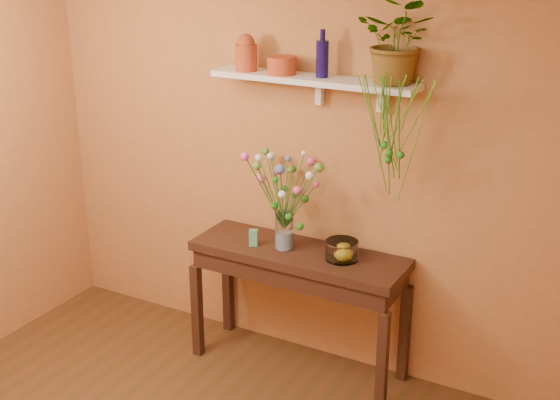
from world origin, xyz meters
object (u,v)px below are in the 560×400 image
terracotta_jug (246,53)px  blue_bottle (322,58)px  bouquet (285,179)px  sideboard (298,268)px  glass_vase (284,233)px  spider_plant (399,41)px  glass_bowl (342,251)px

terracotta_jug → blue_bottle: (0.50, 0.04, 0.01)m
terracotta_jug → bouquet: (0.32, -0.10, -0.73)m
sideboard → bouquet: bouquet is taller
glass_vase → spider_plant: bearing=13.8°
glass_vase → glass_bowl: size_ratio=1.20×
sideboard → glass_bowl: size_ratio=6.88×
terracotta_jug → spider_plant: bearing=3.4°
terracotta_jug → spider_plant: (0.96, 0.06, 0.13)m
sideboard → terracotta_jug: 1.39m
glass_vase → bouquet: (0.00, -0.00, 0.36)m
spider_plant → glass_vase: spider_plant is taller
spider_plant → glass_vase: 1.39m
glass_vase → blue_bottle: bearing=37.3°
glass_vase → glass_bowl: bearing=3.0°
spider_plant → bouquet: bearing=-166.2°
spider_plant → bouquet: (-0.64, -0.16, -0.87)m
blue_bottle → glass_bowl: blue_bottle is taller
sideboard → blue_bottle: (0.08, 0.12, 1.33)m
sideboard → blue_bottle: bearing=56.3°
terracotta_jug → glass_bowl: (0.71, -0.08, -1.14)m
sideboard → spider_plant: size_ratio=2.88×
bouquet → sideboard: bearing=8.1°
terracotta_jug → glass_vase: (0.32, -0.10, -1.10)m
glass_vase → glass_bowl: (0.39, 0.02, -0.05)m
blue_bottle → glass_vase: 1.12m
glass_vase → bouquet: bouquet is taller
terracotta_jug → glass_bowl: bearing=-6.3°
blue_bottle → glass_bowl: (0.21, -0.12, -1.15)m
terracotta_jug → spider_plant: 0.97m
spider_plant → glass_bowl: 1.31m
blue_bottle → bouquet: size_ratio=0.54×
sideboard → bouquet: size_ratio=2.70×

